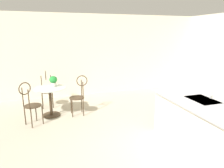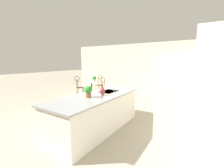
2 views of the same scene
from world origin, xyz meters
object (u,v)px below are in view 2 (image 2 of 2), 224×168
at_px(chair_near_window, 99,83).
at_px(chair_by_island, 101,86).
at_px(potted_plant_on_table, 94,79).
at_px(vase_on_counter, 102,91).
at_px(chair_toward_desk, 79,85).
at_px(bistro_table, 92,87).
at_px(potted_plant_counter_near, 88,91).
at_px(refrigerator, 199,145).

height_order(chair_near_window, chair_by_island, same).
relative_size(potted_plant_on_table, vase_on_counter, 0.97).
height_order(chair_near_window, chair_toward_desk, same).
bearing_deg(bistro_table, potted_plant_on_table, 130.64).
bearing_deg(bistro_table, chair_near_window, -174.20).
distance_m(chair_by_island, vase_on_counter, 3.43).
xyz_separation_m(bistro_table, chair_by_island, (0.14, 0.71, 0.13)).
relative_size(chair_by_island, potted_plant_on_table, 3.73).
xyz_separation_m(chair_near_window, potted_plant_counter_near, (3.98, 2.65, 0.51)).
relative_size(potted_plant_counter_near, vase_on_counter, 0.97).
relative_size(chair_near_window, chair_toward_desk, 1.00).
bearing_deg(chair_toward_desk, chair_near_window, 163.23).
bearing_deg(bistro_table, vase_on_counter, 43.53).
xyz_separation_m(chair_near_window, chair_toward_desk, (1.22, -0.37, 0.00)).
distance_m(bistro_table, potted_plant_counter_near, 4.17).
height_order(chair_near_window, potted_plant_counter_near, potted_plant_counter_near).
distance_m(chair_by_island, chair_toward_desk, 1.20).
relative_size(refrigerator, chair_by_island, 1.77).
xyz_separation_m(chair_toward_desk, vase_on_counter, (2.41, 3.18, 0.46)).
distance_m(chair_toward_desk, potted_plant_counter_near, 4.12).
height_order(chair_toward_desk, potted_plant_counter_near, potted_plant_counter_near).
xyz_separation_m(chair_near_window, vase_on_counter, (3.63, 2.81, 0.46)).
height_order(refrigerator, chair_toward_desk, refrigerator).
bearing_deg(potted_plant_counter_near, chair_near_window, -146.40).
height_order(bistro_table, potted_plant_counter_near, potted_plant_counter_near).
bearing_deg(potted_plant_on_table, bistro_table, -49.36).
distance_m(potted_plant_on_table, potted_plant_counter_near, 4.14).
xyz_separation_m(refrigerator, chair_near_window, (-4.96, -4.96, -0.35)).
distance_m(chair_toward_desk, potted_plant_on_table, 0.85).
bearing_deg(chair_toward_desk, bistro_table, 136.14).
relative_size(bistro_table, chair_near_window, 0.77).
bearing_deg(potted_plant_on_table, refrigerator, 48.05).
bearing_deg(potted_plant_counter_near, potted_plant_on_table, -143.40).
bearing_deg(refrigerator, bistro_table, -130.71).
bearing_deg(refrigerator, chair_near_window, -135.00).
height_order(chair_near_window, potted_plant_on_table, chair_near_window).
bearing_deg(potted_plant_on_table, chair_near_window, -164.64).
bearing_deg(chair_toward_desk, potted_plant_counter_near, 47.50).
distance_m(refrigerator, chair_near_window, 7.03).
xyz_separation_m(chair_by_island, potted_plant_counter_near, (3.08, 1.86, 0.51)).
xyz_separation_m(chair_toward_desk, potted_plant_counter_near, (2.76, 3.02, 0.51)).
distance_m(chair_near_window, chair_toward_desk, 1.28).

